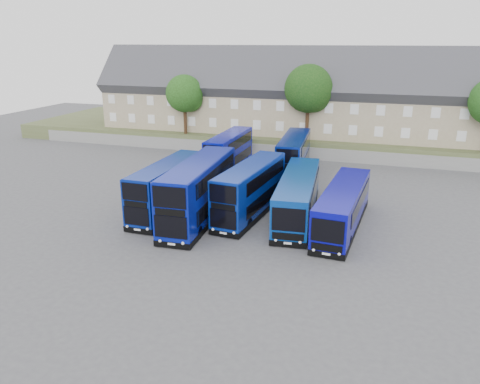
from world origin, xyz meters
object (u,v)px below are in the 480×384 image
at_px(coach_east_a, 298,197).
at_px(dd_front_left, 168,189).
at_px(tree_mid, 310,90).
at_px(dd_front_mid, 199,192).
at_px(tree_west, 186,95).

bearing_deg(coach_east_a, dd_front_left, -173.97).
relative_size(coach_east_a, tree_mid, 1.40).
bearing_deg(dd_front_mid, tree_west, 112.76).
bearing_deg(dd_front_left, coach_east_a, 11.73).
bearing_deg(tree_mid, coach_east_a, -82.25).
distance_m(dd_front_left, dd_front_mid, 3.31).
bearing_deg(coach_east_a, tree_mid, 92.63).
distance_m(dd_front_mid, tree_west, 26.67).
xyz_separation_m(coach_east_a, tree_west, (-18.88, 20.66, 5.35)).
distance_m(dd_front_mid, coach_east_a, 8.01).
bearing_deg(dd_front_left, tree_mid, 72.22).
height_order(dd_front_mid, coach_east_a, dd_front_mid).
distance_m(dd_front_left, coach_east_a, 10.80).
relative_size(dd_front_left, dd_front_mid, 0.87).
bearing_deg(dd_front_mid, coach_east_a, 18.61).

